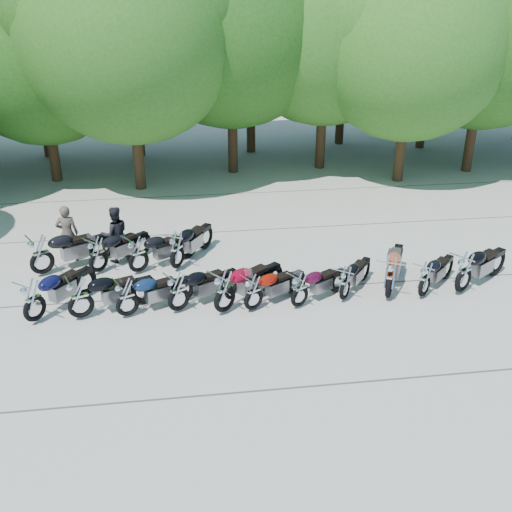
{
  "coord_description": "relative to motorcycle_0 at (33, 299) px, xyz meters",
  "views": [
    {
      "loc": [
        -2.04,
        -13.35,
        8.08
      ],
      "look_at": [
        0.0,
        1.5,
        1.1
      ],
      "focal_mm": 42.0,
      "sensor_mm": 36.0,
      "label": 1
    }
  ],
  "objects": [
    {
      "name": "rider_1",
      "position": [
        1.8,
        3.52,
        0.21
      ],
      "size": [
        1.02,
        0.88,
        1.79
      ],
      "primitive_type": "imported",
      "rotation": [
        0.0,
        0.0,
        3.41
      ],
      "color": "black",
      "rests_on": "ground"
    },
    {
      "name": "tree_2",
      "position": [
        -1.42,
        12.26,
        4.63
      ],
      "size": [
        7.31,
        7.31,
        8.97
      ],
      "color": "#3A2614",
      "rests_on": "ground"
    },
    {
      "name": "tree_13",
      "position": [
        12.53,
        16.9,
        5.35
      ],
      "size": [
        8.31,
        8.31,
        10.2
      ],
      "color": "#3A2614",
      "rests_on": "ground"
    },
    {
      "name": "tree_14",
      "position": [
        16.52,
        15.52,
        5.14
      ],
      "size": [
        8.02,
        8.02,
        9.84
      ],
      "color": "#3A2614",
      "rests_on": "ground"
    },
    {
      "name": "motorcycle_0",
      "position": [
        0.0,
        0.0,
        0.0
      ],
      "size": [
        2.09,
        2.36,
        1.37
      ],
      "primitive_type": null,
      "rotation": [
        0.0,
        0.0,
        2.47
      ],
      "color": "black",
      "rests_on": "ground"
    },
    {
      "name": "motorcycle_7",
      "position": [
        8.17,
        0.05,
        -0.11
      ],
      "size": [
        1.74,
        1.97,
        1.15
      ],
      "primitive_type": null,
      "rotation": [
        0.0,
        0.0,
        2.47
      ],
      "color": "black",
      "rests_on": "ground"
    },
    {
      "name": "ground",
      "position": [
        5.84,
        -0.58,
        -0.69
      ],
      "size": [
        90.0,
        90.0,
        0.0
      ],
      "primitive_type": "plane",
      "color": "#A8A498",
      "rests_on": "ground"
    },
    {
      "name": "motorcycle_9",
      "position": [
        10.39,
        -0.08,
        -0.09
      ],
      "size": [
        1.99,
        1.92,
        1.2
      ],
      "primitive_type": null,
      "rotation": [
        0.0,
        0.0,
        2.33
      ],
      "color": "black",
      "rests_on": "ground"
    },
    {
      "name": "motorcycle_1",
      "position": [
        1.15,
        -0.0,
        -0.01
      ],
      "size": [
        2.49,
        1.56,
        1.35
      ],
      "primitive_type": null,
      "rotation": [
        0.0,
        0.0,
        1.95
      ],
      "color": "black",
      "rests_on": "ground"
    },
    {
      "name": "motorcycle_13",
      "position": [
        2.52,
        2.51,
        -0.02
      ],
      "size": [
        2.38,
        1.83,
        1.33
      ],
      "primitive_type": null,
      "rotation": [
        0.0,
        0.0,
        2.12
      ],
      "color": "black",
      "rests_on": "ground"
    },
    {
      "name": "motorcycle_10",
      "position": [
        11.55,
        -0.01,
        0.02
      ],
      "size": [
        2.5,
        2.0,
        1.41
      ],
      "primitive_type": null,
      "rotation": [
        0.0,
        0.0,
        2.15
      ],
      "color": "black",
      "rests_on": "ground"
    },
    {
      "name": "tree_11",
      "position": [
        2.07,
        15.85,
        4.81
      ],
      "size": [
        7.56,
        7.56,
        9.28
      ],
      "color": "#3A2614",
      "rests_on": "ground"
    },
    {
      "name": "motorcycle_2",
      "position": [
        2.33,
        -0.05,
        -0.07
      ],
      "size": [
        2.27,
        1.52,
        1.24
      ],
      "primitive_type": null,
      "rotation": [
        0.0,
        0.0,
        2.0
      ],
      "color": "#0E1F40",
      "rests_on": "ground"
    },
    {
      "name": "motorcycle_3",
      "position": [
        3.66,
        0.03,
        -0.05
      ],
      "size": [
        2.3,
        1.72,
        1.28
      ],
      "primitive_type": null,
      "rotation": [
        0.0,
        0.0,
        2.09
      ],
      "color": "black",
      "rests_on": "ground"
    },
    {
      "name": "motorcycle_8",
      "position": [
        9.41,
        -0.01,
        0.02
      ],
      "size": [
        1.8,
        2.57,
        1.41
      ],
      "primitive_type": null,
      "rotation": [
        0.0,
        0.0,
        2.67
      ],
      "color": "#9F2605",
      "rests_on": "ground"
    },
    {
      "name": "tree_3",
      "position": [
        2.26,
        10.66,
        5.64
      ],
      "size": [
        8.7,
        8.7,
        10.67
      ],
      "color": "#3A2614",
      "rests_on": "ground"
    },
    {
      "name": "motorcycle_5",
      "position": [
        5.62,
        -0.18,
        -0.09
      ],
      "size": [
        2.14,
        1.63,
        1.19
      ],
      "primitive_type": null,
      "rotation": [
        0.0,
        0.0,
        2.11
      ],
      "color": "maroon",
      "rests_on": "ground"
    },
    {
      "name": "tree_4",
      "position": [
        6.37,
        12.51,
        5.95
      ],
      "size": [
        9.13,
        9.13,
        11.2
      ],
      "color": "#3A2614",
      "rests_on": "ground"
    },
    {
      "name": "tree_12",
      "position": [
        7.64,
        15.89,
        5.04
      ],
      "size": [
        7.88,
        7.88,
        9.67
      ],
      "color": "#3A2614",
      "rests_on": "ground"
    },
    {
      "name": "rider_0",
      "position": [
        0.34,
        3.75,
        0.23
      ],
      "size": [
        0.67,
        0.45,
        1.82
      ],
      "primitive_type": "imported",
      "rotation": [
        0.0,
        0.0,
        3.16
      ],
      "color": "#4E4337",
      "rests_on": "ground"
    },
    {
      "name": "motorcycle_14",
      "position": [
        3.66,
        2.62,
        0.01
      ],
      "size": [
        1.93,
        2.47,
        1.38
      ],
      "primitive_type": null,
      "rotation": [
        0.0,
        0.0,
        2.58
      ],
      "color": "black",
      "rests_on": "ground"
    },
    {
      "name": "motorcycle_4",
      "position": [
        4.85,
        -0.2,
        0.02
      ],
      "size": [
        2.44,
        2.11,
        1.41
      ],
      "primitive_type": null,
      "rotation": [
        0.0,
        0.0,
        2.22
      ],
      "color": "maroon",
      "rests_on": "ground"
    },
    {
      "name": "tree_10",
      "position": [
        -2.45,
        16.39,
        4.97
      ],
      "size": [
        7.78,
        7.78,
        9.55
      ],
      "color": "#3A2614",
      "rests_on": "ground"
    },
    {
      "name": "motorcycle_12",
      "position": [
        1.33,
        2.68,
        -0.03
      ],
      "size": [
        2.18,
        2.11,
        1.31
      ],
      "primitive_type": null,
      "rotation": [
        0.0,
        0.0,
        2.33
      ],
      "color": "black",
      "rests_on": "ground"
    },
    {
      "name": "motorcycle_11",
      "position": [
        -0.3,
        2.75,
        0.04
      ],
      "size": [
        2.62,
        1.94,
        1.45
      ],
      "primitive_type": null,
      "rotation": [
        0.0,
        0.0,
        2.08
      ],
      "color": "black",
      "rests_on": "ground"
    },
    {
      "name": "tree_7",
      "position": [
        17.04,
        11.2,
        5.7
      ],
      "size": [
        8.79,
        8.79,
        10.79
      ],
      "color": "#3A2614",
      "rests_on": "ground"
    },
    {
      "name": "motorcycle_6",
      "position": [
        6.86,
        -0.18,
        -0.1
      ],
      "size": [
        2.09,
        1.6,
        1.17
      ],
      "primitive_type": null,
      "rotation": [
        0.0,
        0.0,
        2.11
      ],
      "color": "#38071D",
      "rests_on": "ground"
    },
    {
      "name": "tree_5",
      "position": [
        10.45,
        12.63,
        5.89
      ],
      "size": [
        9.04,
        9.04,
        11.1
      ],
      "color": "#3A2614",
      "rests_on": "ground"
    },
    {
      "name": "tree_6",
      "position": [
        13.39,
        10.24,
        5.13
      ],
      "size": [
        8.0,
        8.0,
        9.82
      ],
      "color": "#3A2614",
      "rests_on": "ground"
    }
  ]
}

